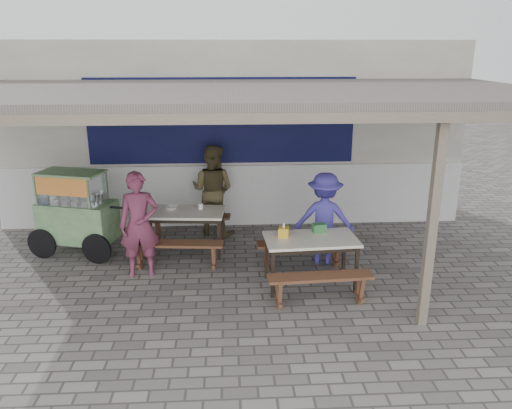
{
  "coord_description": "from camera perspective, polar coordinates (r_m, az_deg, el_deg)",
  "views": [
    {
      "loc": [
        -0.07,
        -6.41,
        3.38
      ],
      "look_at": [
        0.33,
        0.9,
        1.06
      ],
      "focal_mm": 35.0,
      "sensor_mm": 36.0,
      "label": 1
    }
  ],
  "objects": [
    {
      "name": "table_left",
      "position": [
        8.47,
        -8.38,
        -1.25
      ],
      "size": [
        1.44,
        0.84,
        0.75
      ],
      "rotation": [
        0.0,
        0.0,
        -0.08
      ],
      "color": "white",
      "rests_on": "ground"
    },
    {
      "name": "donation_box",
      "position": [
        7.46,
        7.22,
        -2.66
      ],
      "size": [
        0.21,
        0.16,
        0.13
      ],
      "primitive_type": "cube",
      "rotation": [
        0.0,
        0.0,
        0.18
      ],
      "color": "#317039",
      "rests_on": "table_right"
    },
    {
      "name": "patron_right_table",
      "position": [
        8.07,
        7.8,
        -1.57
      ],
      "size": [
        1.06,
        0.73,
        1.5
      ],
      "primitive_type": "imported",
      "rotation": [
        0.0,
        0.0,
        2.95
      ],
      "color": "#4239A3",
      "rests_on": "ground"
    },
    {
      "name": "back_wall",
      "position": [
        10.12,
        -2.74,
        8.14
      ],
      "size": [
        9.0,
        1.28,
        3.5
      ],
      "color": "beige",
      "rests_on": "ground"
    },
    {
      "name": "patron_wall_side",
      "position": [
        9.26,
        -4.98,
        1.66
      ],
      "size": [
        1.0,
        0.9,
        1.7
      ],
      "primitive_type": "imported",
      "rotation": [
        0.0,
        0.0,
        2.76
      ],
      "color": "#4E452A",
      "rests_on": "ground"
    },
    {
      "name": "bench_left_wall",
      "position": [
        9.19,
        -7.6,
        -1.88
      ],
      "size": [
        1.5,
        0.4,
        0.45
      ],
      "rotation": [
        0.0,
        0.0,
        -0.08
      ],
      "color": "brown",
      "rests_on": "ground"
    },
    {
      "name": "ground",
      "position": [
        7.24,
        -2.26,
        -10.23
      ],
      "size": [
        60.0,
        60.0,
        0.0
      ],
      "primitive_type": "plane",
      "color": "slate",
      "rests_on": "ground"
    },
    {
      "name": "table_right",
      "position": [
        7.27,
        6.29,
        -4.39
      ],
      "size": [
        1.36,
        0.82,
        0.75
      ],
      "rotation": [
        0.0,
        0.0,
        0.06
      ],
      "color": "white",
      "rests_on": "ground"
    },
    {
      "name": "vendor_cart",
      "position": [
        8.86,
        -19.89,
        -0.58
      ],
      "size": [
        1.84,
        1.03,
        1.43
      ],
      "rotation": [
        0.0,
        0.0,
        -0.28
      ],
      "color": "#84A870",
      "rests_on": "ground"
    },
    {
      "name": "condiment_bowl",
      "position": [
        8.56,
        -9.58,
        -0.37
      ],
      "size": [
        0.25,
        0.25,
        0.05
      ],
      "primitive_type": "imported",
      "rotation": [
        0.0,
        0.0,
        -0.19
      ],
      "color": "white",
      "rests_on": "table_left"
    },
    {
      "name": "tissue_box",
      "position": [
        7.22,
        3.18,
        -3.17
      ],
      "size": [
        0.17,
        0.17,
        0.14
      ],
      "primitive_type": "cube",
      "rotation": [
        0.0,
        0.0,
        -0.19
      ],
      "color": "gold",
      "rests_on": "table_right"
    },
    {
      "name": "bench_left_street",
      "position": [
        7.97,
        -9.08,
        -5.06
      ],
      "size": [
        1.5,
        0.4,
        0.45
      ],
      "rotation": [
        0.0,
        0.0,
        -0.08
      ],
      "color": "brown",
      "rests_on": "ground"
    },
    {
      "name": "bench_right_street",
      "position": [
        6.86,
        7.33,
        -8.89
      ],
      "size": [
        1.44,
        0.37,
        0.45
      ],
      "rotation": [
        0.0,
        0.0,
        0.06
      ],
      "color": "brown",
      "rests_on": "ground"
    },
    {
      "name": "bench_right_wall",
      "position": [
        7.95,
        5.24,
        -5.0
      ],
      "size": [
        1.44,
        0.37,
        0.45
      ],
      "rotation": [
        0.0,
        0.0,
        0.06
      ],
      "color": "brown",
      "rests_on": "ground"
    },
    {
      "name": "patron_street_side",
      "position": [
        7.72,
        -13.19,
        -2.27
      ],
      "size": [
        0.64,
        0.46,
        1.63
      ],
      "primitive_type": "imported",
      "rotation": [
        0.0,
        0.0,
        0.12
      ],
      "color": "brown",
      "rests_on": "ground"
    },
    {
      "name": "warung_roof",
      "position": [
        7.33,
        -2.52,
        12.38
      ],
      "size": [
        9.0,
        4.21,
        2.81
      ],
      "color": "#5F5451",
      "rests_on": "ground"
    },
    {
      "name": "condiment_jar",
      "position": [
        8.51,
        -6.34,
        -0.2
      ],
      "size": [
        0.08,
        0.08,
        0.09
      ],
      "primitive_type": "cylinder",
      "color": "white",
      "rests_on": "table_left"
    }
  ]
}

